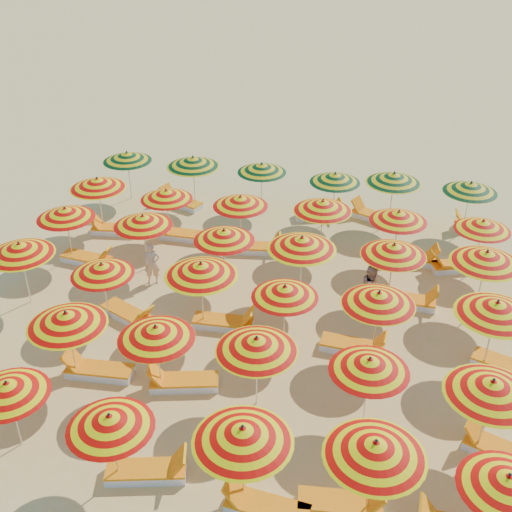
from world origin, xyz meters
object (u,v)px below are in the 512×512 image
umbrella_18 (65,213)px  lounger_4 (98,370)px  umbrella_11 (492,388)px  lounger_16 (256,248)px  lounger_13 (497,307)px  umbrella_7 (67,319)px  lounger_10 (508,367)px  umbrella_3 (243,435)px  umbrella_10 (370,365)px  umbrella_5 (508,482)px  umbrella_23 (487,257)px  beachgoer_b (371,289)px  lounger_17 (412,260)px  lounger_9 (354,346)px  lounger_15 (183,235)px  lounger_0 (148,471)px  umbrella_12 (20,249)px  beachgoer_a (152,264)px  umbrella_34 (394,178)px  lounger_7 (129,314)px  lounger_21 (373,216)px  lounger_5 (183,382)px  umbrella_1 (7,389)px  lounger_18 (456,266)px  lounger_14 (115,229)px  umbrella_4 (375,449)px  lounger_1 (265,508)px  umbrella_29 (483,225)px  umbrella_33 (335,178)px  umbrella_14 (201,269)px  lounger_19 (180,202)px  umbrella_30 (127,157)px  umbrella_9 (257,344)px  umbrella_22 (394,250)px  umbrella_20 (224,235)px  umbrella_28 (399,216)px  lounger_22 (477,227)px  umbrella_25 (166,195)px  umbrella_17 (497,308)px  umbrella_31 (193,162)px  umbrella_16 (379,298)px  lounger_12 (408,301)px  lounger_8 (225,322)px  lounger_11 (88,259)px  umbrella_35 (471,187)px  umbrella_26 (240,201)px  umbrella_27 (323,206)px  umbrella_24 (97,183)px  umbrella_32 (262,168)px

umbrella_18 → lounger_4: size_ratio=1.35×
umbrella_11 → lounger_16: umbrella_11 is taller
umbrella_18 → lounger_13: 13.64m
umbrella_7 → lounger_10: (10.74, 2.83, -1.69)m
umbrella_3 → umbrella_10: 3.57m
umbrella_5 → umbrella_18: umbrella_18 is taller
umbrella_23 → lounger_4: (-9.57, -5.18, -1.73)m
beachgoer_b → lounger_17: bearing=-9.4°
lounger_9 → lounger_15: 8.13m
lounger_0 → lounger_9: (3.81, 5.25, 0.00)m
umbrella_12 → beachgoer_a: umbrella_12 is taller
umbrella_11 → umbrella_34: bearing=103.9°
lounger_7 → lounger_21: bearing=75.2°
umbrella_34 → lounger_5: umbrella_34 is taller
umbrella_1 → lounger_18: bearing=45.9°
umbrella_10 → lounger_14: 12.07m
umbrella_4 → lounger_10: (3.14, 5.21, -1.71)m
lounger_1 → umbrella_5: bearing=-169.9°
umbrella_29 → umbrella_34: umbrella_34 is taller
lounger_13 → lounger_21: (-4.02, 5.02, 0.00)m
umbrella_3 → umbrella_33: umbrella_3 is taller
umbrella_14 → umbrella_18: 5.91m
lounger_19 → lounger_13: bearing=178.4°
umbrella_30 → umbrella_7: bearing=-74.3°
umbrella_29 → lounger_7: (-9.86, -5.17, -1.49)m
umbrella_9 → lounger_5: umbrella_9 is taller
lounger_1 → lounger_21: size_ratio=0.97×
umbrella_12 → umbrella_22: size_ratio=0.92×
umbrella_5 → umbrella_20: 10.63m
umbrella_34 → lounger_9: size_ratio=1.43×
umbrella_28 → lounger_22: bearing=46.2°
umbrella_10 → lounger_15: umbrella_10 is taller
umbrella_22 → lounger_10: (3.22, -2.51, -1.64)m
lounger_7 → lounger_18: (9.27, 5.02, 0.00)m
umbrella_25 → umbrella_34: size_ratio=0.91×
umbrella_17 → umbrella_31: size_ratio=1.00×
umbrella_16 → lounger_12: bearing=71.7°
lounger_8 → lounger_11: 5.84m
umbrella_9 → umbrella_35: (5.17, 10.21, -0.05)m
umbrella_14 → umbrella_26: 4.66m
umbrella_27 → lounger_19: umbrella_27 is taller
umbrella_18 → lounger_13: umbrella_18 is taller
umbrella_23 → lounger_17: 3.49m
umbrella_34 → lounger_9: umbrella_34 is taller
umbrella_24 → umbrella_5: bearing=-37.8°
umbrella_14 → lounger_19: (-3.24, 7.17, -1.75)m
umbrella_32 → lounger_13: size_ratio=1.27×
beachgoer_a → lounger_22: bearing=11.6°
umbrella_30 → lounger_21: (9.50, 0.40, -1.61)m
umbrella_3 → umbrella_7: umbrella_3 is taller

